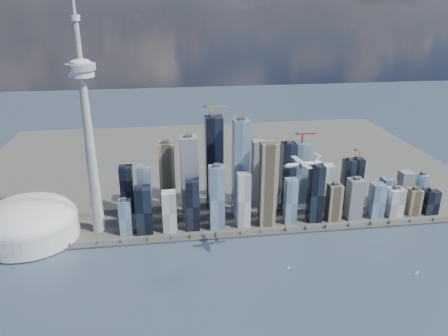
{
  "coord_description": "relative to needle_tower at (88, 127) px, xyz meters",
  "views": [
    {
      "loc": [
        -148.12,
        -561.15,
        471.3
      ],
      "look_at": [
        -32.04,
        260.0,
        153.61
      ],
      "focal_mm": 35.0,
      "sensor_mm": 36.0,
      "label": 1
    }
  ],
  "objects": [
    {
      "name": "ground",
      "position": [
        300.0,
        -310.0,
        -235.84
      ],
      "size": [
        4000.0,
        4000.0,
        0.0
      ],
      "primitive_type": "plane",
      "color": "#2E4050",
      "rests_on": "ground"
    },
    {
      "name": "seawall",
      "position": [
        300.0,
        -60.0,
        -233.84
      ],
      "size": [
        1100.0,
        22.0,
        4.0
      ],
      "primitive_type": "cube",
      "color": "#383838",
      "rests_on": "ground"
    },
    {
      "name": "land",
      "position": [
        300.0,
        390.0,
        -234.34
      ],
      "size": [
        1400.0,
        900.0,
        3.0
      ],
      "primitive_type": "cube",
      "color": "#4C4C47",
      "rests_on": "ground"
    },
    {
      "name": "shoreline_trees",
      "position": [
        300.0,
        -60.0,
        -227.06
      ],
      "size": [
        960.53,
        7.2,
        8.8
      ],
      "color": "#3F2D1E",
      "rests_on": "seawall"
    },
    {
      "name": "skyscraper_cluster",
      "position": [
        359.62,
        26.82,
        -158.33
      ],
      "size": [
        736.0,
        142.0,
        250.33
      ],
      "color": "black",
      "rests_on": "land"
    },
    {
      "name": "needle_tower",
      "position": [
        0.0,
        0.0,
        0.0
      ],
      "size": [
        56.0,
        56.0,
        550.5
      ],
      "color": "#A8A8A3",
      "rests_on": "land"
    },
    {
      "name": "dome_stadium",
      "position": [
        -140.0,
        -10.0,
        -196.4
      ],
      "size": [
        200.0,
        200.0,
        86.0
      ],
      "color": "white",
      "rests_on": "land"
    },
    {
      "name": "airplane",
      "position": [
        386.08,
        -190.51,
        -26.91
      ],
      "size": [
        73.91,
        65.62,
        18.04
      ],
      "rotation": [
        0.0,
        0.0,
        0.16
      ],
      "color": "silver",
      "rests_on": "ground"
    },
    {
      "name": "sailboat_west",
      "position": [
        370.59,
        -195.53,
        -232.94
      ],
      "size": [
        6.55,
        2.48,
        9.04
      ],
      "rotation": [
        0.0,
        0.0,
        -0.14
      ],
      "color": "white",
      "rests_on": "ground"
    },
    {
      "name": "sailboat_east",
      "position": [
        601.61,
        -244.34,
        -232.72
      ],
      "size": [
        7.05,
        2.62,
        9.73
      ],
      "rotation": [
        0.0,
        0.0,
        0.13
      ],
      "color": "white",
      "rests_on": "ground"
    }
  ]
}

